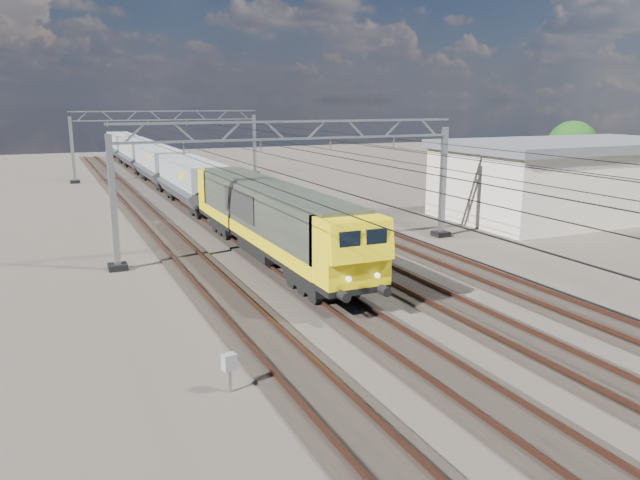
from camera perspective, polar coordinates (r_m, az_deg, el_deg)
name	(u,v)px	position (r m, az deg, el deg)	size (l,w,h in m)	color
ground	(327,269)	(30.88, 0.69, -2.62)	(160.00, 160.00, 0.00)	black
track_outer_west	(208,281)	(28.96, -10.18, -3.72)	(2.60, 140.00, 0.30)	black
track_loco	(290,272)	(30.11, -2.77, -2.90)	(2.60, 140.00, 0.30)	black
track_inner_east	(363,263)	(31.73, 3.97, -2.10)	(2.60, 140.00, 0.30)	black
track_outer_east	(429,255)	(33.75, 9.98, -1.37)	(2.60, 140.00, 0.30)	black
catenary_gantry_mid	(297,181)	(33.73, -2.16, 5.44)	(19.90, 0.90, 7.11)	#91979E
catenary_gantry_far	(168,142)	(68.33, -13.70, 8.74)	(19.90, 0.90, 7.11)	#91979E
overhead_wires	(271,142)	(37.28, -4.52, 8.94)	(12.03, 140.00, 0.53)	black
locomotive	(270,216)	(32.10, -4.60, 2.18)	(2.76, 21.10, 3.62)	black
hopper_wagon_lead	(192,179)	(48.97, -11.61, 5.46)	(3.38, 13.00, 3.25)	black
hopper_wagon_mid	(159,163)	(62.83, -14.50, 6.85)	(3.38, 13.00, 3.25)	black
hopper_wagon_third	(137,152)	(76.82, -16.35, 7.73)	(3.38, 13.00, 3.25)	black
hopper_wagon_fourth	(122,144)	(90.87, -17.63, 8.33)	(3.38, 13.00, 3.25)	black
trackside_cabinet	(229,363)	(18.12, -8.30, -11.11)	(0.44, 0.36, 1.15)	#91979E
industrial_shed	(572,178)	(48.09, 22.07, 5.26)	(18.60, 10.60, 5.40)	beige
tree_far	(576,148)	(59.31, 22.40, 7.79)	(4.88, 4.48, 6.43)	#3A2C1A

